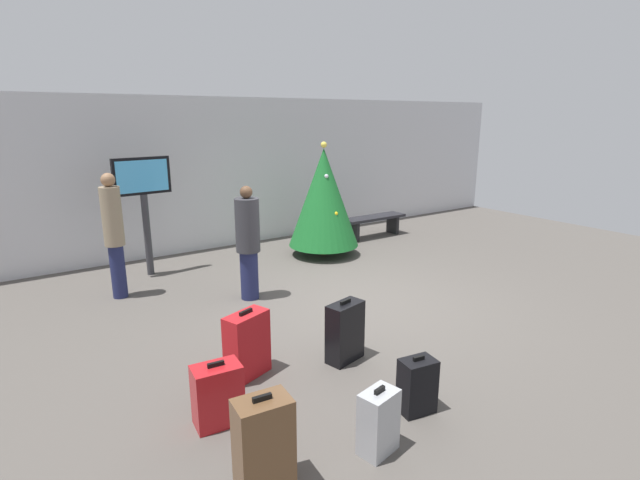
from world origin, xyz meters
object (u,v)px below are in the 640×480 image
at_px(traveller_0, 248,241).
at_px(suitcase_1, 218,395).
at_px(traveller_1, 114,232).
at_px(holiday_tree, 324,198).
at_px(suitcase_5, 378,422).
at_px(suitcase_2, 417,386).
at_px(waiting_bench, 374,221).
at_px(suitcase_0, 264,445).
at_px(suitcase_3, 345,332).
at_px(suitcase_4, 247,345).
at_px(flight_info_kiosk, 144,193).

bearing_deg(traveller_0, suitcase_1, -121.74).
bearing_deg(traveller_1, traveller_0, -35.99).
relative_size(holiday_tree, suitcase_5, 3.79).
bearing_deg(suitcase_1, holiday_tree, 45.10).
height_order(suitcase_2, suitcase_5, suitcase_5).
xyz_separation_m(waiting_bench, suitcase_0, (-5.74, -5.41, 0.01)).
distance_m(holiday_tree, suitcase_3, 4.38).
bearing_deg(suitcase_5, suitcase_2, 18.00).
relative_size(suitcase_2, suitcase_4, 0.76).
distance_m(traveller_1, suitcase_5, 5.05).
height_order(suitcase_0, suitcase_5, suitcase_0).
distance_m(suitcase_0, suitcase_1, 0.93).
relative_size(flight_info_kiosk, traveller_0, 1.18).
bearing_deg(waiting_bench, suitcase_2, -127.39).
height_order(waiting_bench, suitcase_5, suitcase_5).
xyz_separation_m(holiday_tree, suitcase_5, (-2.98, -5.04, -0.89)).
relative_size(suitcase_1, suitcase_2, 1.07).
relative_size(suitcase_0, suitcase_2, 1.37).
relative_size(holiday_tree, suitcase_3, 3.07).
bearing_deg(suitcase_3, holiday_tree, 58.22).
bearing_deg(suitcase_0, flight_info_kiosk, 82.72).
bearing_deg(waiting_bench, suitcase_0, -136.70).
bearing_deg(suitcase_5, suitcase_1, 130.21).
bearing_deg(traveller_0, suitcase_2, -90.15).
bearing_deg(holiday_tree, suitcase_5, -120.59).
xyz_separation_m(holiday_tree, traveller_1, (-3.92, -0.13, -0.13)).
xyz_separation_m(traveller_1, suitcase_3, (1.66, -3.53, -0.68)).
distance_m(flight_info_kiosk, suitcase_3, 4.61).
bearing_deg(suitcase_0, suitcase_3, 35.65).
height_order(waiting_bench, suitcase_3, suitcase_3).
bearing_deg(suitcase_0, traveller_1, 89.79).
height_order(suitcase_2, suitcase_3, suitcase_3).
bearing_deg(waiting_bench, suitcase_5, -130.52).
distance_m(suitcase_2, suitcase_3, 1.17).
distance_m(flight_info_kiosk, suitcase_4, 4.19).
relative_size(suitcase_1, suitcase_3, 0.83).
bearing_deg(suitcase_3, flight_info_kiosk, 102.44).
xyz_separation_m(suitcase_0, suitcase_3, (1.68, 1.20, -0.02)).
bearing_deg(holiday_tree, suitcase_4, -134.95).
bearing_deg(holiday_tree, suitcase_0, -129.05).
relative_size(traveller_0, traveller_1, 0.91).
xyz_separation_m(flight_info_kiosk, traveller_1, (-0.69, -0.84, -0.42)).
height_order(holiday_tree, traveller_0, holiday_tree).
bearing_deg(suitcase_2, suitcase_5, -162.00).
height_order(traveller_0, suitcase_1, traveller_0).
height_order(suitcase_0, suitcase_3, suitcase_0).
height_order(suitcase_0, suitcase_1, suitcase_0).
bearing_deg(suitcase_5, holiday_tree, 59.41).
height_order(holiday_tree, flight_info_kiosk, holiday_tree).
bearing_deg(traveller_1, holiday_tree, 1.89).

